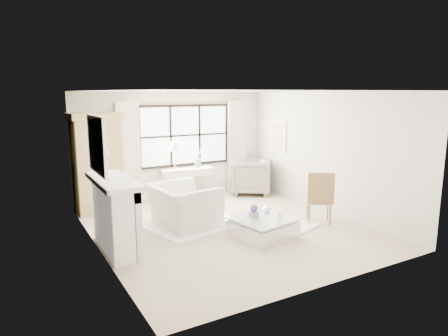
{
  "coord_description": "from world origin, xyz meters",
  "views": [
    {
      "loc": [
        -3.83,
        -6.57,
        2.67
      ],
      "look_at": [
        0.01,
        0.2,
        1.2
      ],
      "focal_mm": 32.0,
      "sensor_mm": 36.0,
      "label": 1
    }
  ],
  "objects_px": {
    "console_table": "(187,183)",
    "coffee_table": "(262,228)",
    "club_armchair": "(184,206)",
    "armoire": "(97,162)"
  },
  "relations": [
    {
      "from": "armoire",
      "to": "console_table",
      "type": "relative_size",
      "value": 1.66
    },
    {
      "from": "console_table",
      "to": "coffee_table",
      "type": "bearing_deg",
      "value": -80.04
    },
    {
      "from": "armoire",
      "to": "coffee_table",
      "type": "distance_m",
      "value": 4.02
    },
    {
      "from": "console_table",
      "to": "coffee_table",
      "type": "height_order",
      "value": "console_table"
    },
    {
      "from": "console_table",
      "to": "club_armchair",
      "type": "height_order",
      "value": "club_armchair"
    },
    {
      "from": "coffee_table",
      "to": "armoire",
      "type": "bearing_deg",
      "value": 115.56
    },
    {
      "from": "console_table",
      "to": "club_armchair",
      "type": "relative_size",
      "value": 1.03
    },
    {
      "from": "club_armchair",
      "to": "coffee_table",
      "type": "xyz_separation_m",
      "value": [
        1.02,
        -1.3,
        -0.24
      ]
    },
    {
      "from": "coffee_table",
      "to": "club_armchair",
      "type": "bearing_deg",
      "value": 118.23
    },
    {
      "from": "armoire",
      "to": "console_table",
      "type": "distance_m",
      "value": 2.31
    }
  ]
}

